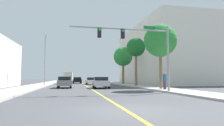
% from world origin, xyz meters
% --- Properties ---
extents(ground, '(192.00, 192.00, 0.00)m').
position_xyz_m(ground, '(0.00, 42.00, 0.00)').
color(ground, '#47474C').
extents(sidewalk_left, '(3.28, 168.00, 0.15)m').
position_xyz_m(sidewalk_left, '(-7.66, 42.00, 0.07)').
color(sidewalk_left, '#B2ADA3').
rests_on(sidewalk_left, ground).
extents(sidewalk_right, '(3.28, 168.00, 0.15)m').
position_xyz_m(sidewalk_right, '(7.66, 42.00, 0.07)').
color(sidewalk_right, '#B2ADA3').
rests_on(sidewalk_right, ground).
extents(lane_marking_center, '(0.16, 144.00, 0.01)m').
position_xyz_m(lane_marking_center, '(0.00, 42.00, 0.00)').
color(lane_marking_center, yellow).
rests_on(lane_marking_center, ground).
extents(building_right_near, '(16.06, 27.87, 12.60)m').
position_xyz_m(building_right_near, '(19.10, 33.23, 6.30)').
color(building_right_near, silver).
rests_on(building_right_near, ground).
extents(traffic_signal_mast, '(9.02, 0.36, 5.98)m').
position_xyz_m(traffic_signal_mast, '(3.66, 8.57, 4.51)').
color(traffic_signal_mast, gray).
rests_on(traffic_signal_mast, sidewalk_right).
extents(street_lamp, '(0.56, 0.28, 8.01)m').
position_xyz_m(street_lamp, '(-6.52, 24.15, 4.58)').
color(street_lamp, gray).
rests_on(street_lamp, sidewalk_left).
extents(palm_near, '(3.64, 3.64, 7.16)m').
position_xyz_m(palm_near, '(7.37, 12.13, 5.45)').
color(palm_near, brown).
rests_on(palm_near, sidewalk_right).
extents(palm_mid, '(2.83, 2.83, 7.22)m').
position_xyz_m(palm_mid, '(7.17, 20.09, 5.83)').
color(palm_mid, brown).
rests_on(palm_mid, sidewalk_right).
extents(palm_far, '(3.65, 3.65, 7.05)m').
position_xyz_m(palm_far, '(7.26, 28.03, 5.32)').
color(palm_far, brown).
rests_on(palm_far, sidewalk_right).
extents(car_gray, '(1.84, 4.30, 1.48)m').
position_xyz_m(car_gray, '(-3.19, 18.44, 0.77)').
color(car_gray, slate).
rests_on(car_gray, ground).
extents(car_silver, '(2.10, 4.50, 1.43)m').
position_xyz_m(car_silver, '(1.36, 16.90, 0.75)').
color(car_silver, '#BCBCC1').
rests_on(car_silver, ground).
extents(car_white, '(1.78, 4.11, 1.38)m').
position_xyz_m(car_white, '(1.30, 30.08, 0.72)').
color(car_white, white).
rests_on(car_white, ground).
extents(car_yellow, '(2.06, 4.20, 1.38)m').
position_xyz_m(car_yellow, '(-4.35, 36.05, 0.72)').
color(car_yellow, gold).
rests_on(car_yellow, ground).
extents(car_black, '(1.94, 3.93, 1.44)m').
position_xyz_m(car_black, '(-1.15, 36.99, 0.75)').
color(car_black, black).
rests_on(car_black, ground).
extents(delivery_truck, '(2.58, 8.17, 2.87)m').
position_xyz_m(delivery_truck, '(-3.39, 51.23, 1.55)').
color(delivery_truck, silver).
rests_on(delivery_truck, ground).
extents(pedestrian, '(0.38, 0.38, 1.76)m').
position_xyz_m(pedestrian, '(7.17, 10.83, 1.03)').
color(pedestrian, '#3F3859').
rests_on(pedestrian, sidewalk_right).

